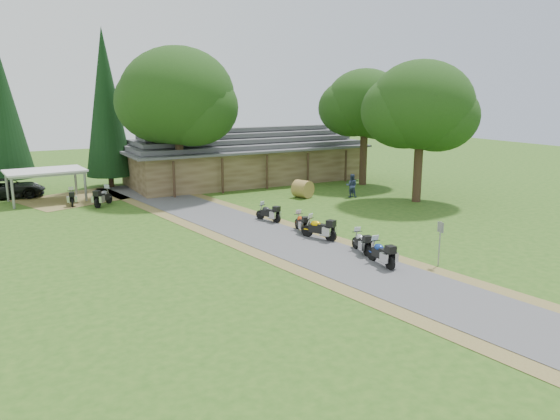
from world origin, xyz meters
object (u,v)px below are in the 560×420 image
motorcycle_row_b (361,241)px  motorcycle_row_e (268,212)px  car_dark_suv (7,184)px  motorcycle_row_d (301,222)px  motorcycle_carport_b (103,196)px  lodge (244,154)px  motorcycle_carport_a (72,197)px  motorcycle_row_c (319,227)px  hay_bale (303,189)px  motorcycle_row_a (381,252)px  carport (46,186)px

motorcycle_row_b → motorcycle_row_e: 8.33m
car_dark_suv → motorcycle_row_d: size_ratio=3.39×
motorcycle_row_b → motorcycle_carport_b: (-9.13, 18.15, 0.10)m
car_dark_suv → motorcycle_row_e: (13.98, -16.35, -0.52)m
motorcycle_row_b → lodge: bearing=2.2°
motorcycle_row_e → motorcycle_carport_a: bearing=21.8°
motorcycle_carport_b → lodge: bearing=-29.7°
lodge → motorcycle_row_d: bearing=-104.8°
lodge → motorcycle_row_c: 20.47m
motorcycle_row_e → motorcycle_row_c: bearing=165.4°
motorcycle_carport_a → hay_bale: 16.94m
motorcycle_row_c → hay_bale: (5.42, 10.69, -0.00)m
motorcycle_row_c → motorcycle_row_e: bearing=-18.4°
motorcycle_row_c → motorcycle_row_e: size_ratio=1.13×
motorcycle_carport_b → car_dark_suv: bearing=82.5°
motorcycle_row_a → motorcycle_row_d: bearing=6.3°
motorcycle_row_a → motorcycle_carport_a: (-10.63, 21.60, -0.05)m
car_dark_suv → motorcycle_row_d: car_dark_suv is taller
carport → motorcycle_carport_b: size_ratio=2.67×
motorcycle_row_a → motorcycle_row_e: motorcycle_row_a is taller
carport → motorcycle_carport_b: (3.35, -3.64, -0.48)m
lodge → motorcycle_row_e: bearing=-109.6°
motorcycle_carport_a → car_dark_suv: bearing=44.4°
car_dark_suv → motorcycle_carport_a: car_dark_suv is taller
lodge → motorcycle_row_c: (-4.75, -19.83, -1.77)m
motorcycle_row_d → motorcycle_carport_a: (-10.56, 14.45, 0.02)m
motorcycle_row_c → motorcycle_row_e: (-0.49, 5.10, -0.08)m
lodge → motorcycle_carport_b: lodge is taller
carport → motorcycle_row_a: bearing=-67.3°
lodge → motorcycle_carport_b: bearing=-160.1°
car_dark_suv → motorcycle_row_a: car_dark_suv is taller
motorcycle_row_b → hay_bale: 14.69m
motorcycle_row_b → motorcycle_carport_b: motorcycle_carport_b is taller
hay_bale → motorcycle_carport_b: bearing=163.0°
motorcycle_row_c → motorcycle_row_b: bearing=165.3°
lodge → motorcycle_carport_a: (-15.31, -3.51, -1.84)m
car_dark_suv → motorcycle_row_a: bearing=-146.1°
carport → hay_bale: (17.39, -7.94, -0.50)m
lodge → carport: (-16.72, -1.20, -1.27)m
car_dark_suv → hay_bale: (19.89, -10.77, -0.45)m
car_dark_suv → motorcycle_row_b: bearing=-143.3°
motorcycle_row_e → hay_bale: size_ratio=1.30×
motorcycle_row_e → motorcycle_row_d: bearing=168.6°
motorcycle_carport_a → motorcycle_carport_b: motorcycle_carport_b is taller
motorcycle_row_b → motorcycle_row_e: size_ratio=1.00×
motorcycle_row_d → motorcycle_carport_a: bearing=47.0°
motorcycle_row_e → hay_bale: hay_bale is taller
lodge → carport: bearing=-175.9°
lodge → motorcycle_row_c: lodge is taller
motorcycle_row_d → motorcycle_row_a: bearing=-168.6°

